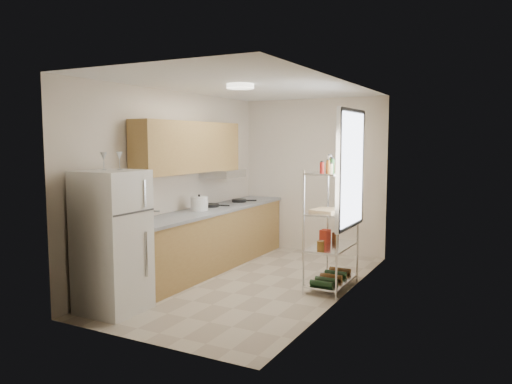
# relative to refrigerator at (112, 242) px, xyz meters

# --- Properties ---
(room) EXTENTS (2.52, 4.42, 2.62)m
(room) POSITION_rel_refrigerator_xyz_m (0.87, 1.66, 0.51)
(room) COLOR beige
(room) RESTS_ON ground
(counter_run) EXTENTS (0.63, 3.51, 0.90)m
(counter_run) POSITION_rel_refrigerator_xyz_m (-0.05, 2.10, -0.34)
(counter_run) COLOR #A68347
(counter_run) RESTS_ON ground
(upper_cabinets) EXTENTS (0.33, 2.20, 0.72)m
(upper_cabinets) POSITION_rel_refrigerator_xyz_m (-0.18, 1.76, 1.02)
(upper_cabinets) COLOR #A68347
(upper_cabinets) RESTS_ON room
(range_hood) EXTENTS (0.50, 0.60, 0.12)m
(range_hood) POSITION_rel_refrigerator_xyz_m (-0.13, 2.56, 0.60)
(range_hood) COLOR #B7BABC
(range_hood) RESTS_ON room
(window) EXTENTS (0.06, 1.00, 1.46)m
(window) POSITION_rel_refrigerator_xyz_m (2.10, 2.01, 0.76)
(window) COLOR white
(window) RESTS_ON room
(bakers_rack) EXTENTS (0.45, 0.90, 1.73)m
(bakers_rack) POSITION_rel_refrigerator_xyz_m (1.88, 1.96, 0.32)
(bakers_rack) COLOR silver
(bakers_rack) RESTS_ON ground
(ceiling_dome) EXTENTS (0.34, 0.34, 0.05)m
(ceiling_dome) POSITION_rel_refrigerator_xyz_m (0.87, 1.36, 1.78)
(ceiling_dome) COLOR white
(ceiling_dome) RESTS_ON room
(refrigerator) EXTENTS (0.65, 0.65, 1.58)m
(refrigerator) POSITION_rel_refrigerator_xyz_m (0.00, 0.00, 0.00)
(refrigerator) COLOR silver
(refrigerator) RESTS_ON ground
(wine_glass_a) EXTENTS (0.07, 0.07, 0.20)m
(wine_glass_a) POSITION_rel_refrigerator_xyz_m (-0.09, -0.00, 0.89)
(wine_glass_a) COLOR silver
(wine_glass_a) RESTS_ON refrigerator
(wine_glass_b) EXTENTS (0.07, 0.07, 0.20)m
(wine_glass_b) POSITION_rel_refrigerator_xyz_m (0.02, 0.12, 0.89)
(wine_glass_b) COLOR silver
(wine_glass_b) RESTS_ON refrigerator
(rice_cooker) EXTENTS (0.25, 0.25, 0.20)m
(rice_cooker) POSITION_rel_refrigerator_xyz_m (-0.08, 1.83, 0.21)
(rice_cooker) COLOR white
(rice_cooker) RESTS_ON counter_run
(frying_pan_large) EXTENTS (0.33, 0.33, 0.05)m
(frying_pan_large) POSITION_rel_refrigerator_xyz_m (-0.16, 2.25, 0.13)
(frying_pan_large) COLOR black
(frying_pan_large) RESTS_ON counter_run
(frying_pan_small) EXTENTS (0.32, 0.32, 0.05)m
(frying_pan_small) POSITION_rel_refrigerator_xyz_m (-0.06, 2.95, 0.13)
(frying_pan_small) COLOR black
(frying_pan_small) RESTS_ON counter_run
(cutting_board) EXTENTS (0.34, 0.42, 0.03)m
(cutting_board) POSITION_rel_refrigerator_xyz_m (1.82, 1.90, 0.23)
(cutting_board) COLOR tan
(cutting_board) RESTS_ON bakers_rack
(espresso_machine) EXTENTS (0.20, 0.26, 0.27)m
(espresso_machine) POSITION_rel_refrigerator_xyz_m (1.96, 2.26, 0.36)
(espresso_machine) COLOR black
(espresso_machine) RESTS_ON bakers_rack
(storage_bag) EXTENTS (0.12, 0.15, 0.17)m
(storage_bag) POSITION_rel_refrigerator_xyz_m (1.73, 2.12, -0.15)
(storage_bag) COLOR #A12613
(storage_bag) RESTS_ON bakers_rack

